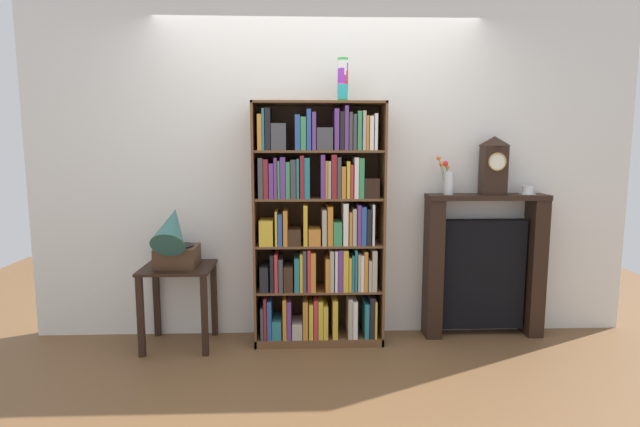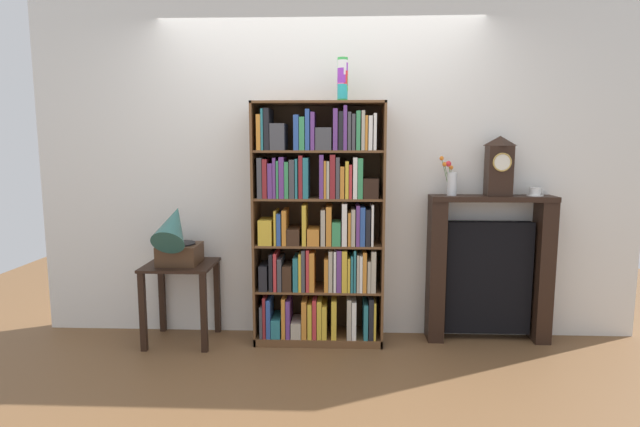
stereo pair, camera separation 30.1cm
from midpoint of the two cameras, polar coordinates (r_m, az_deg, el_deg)
The scene contains 10 objects.
ground_plane at distance 4.01m, azimuth 2.02°, elevation -14.80°, with size 7.79×6.40×0.02m, color brown.
wall_back at distance 4.02m, azimuth 3.98°, elevation 4.82°, with size 4.79×0.08×2.65m, color silver.
bookshelf at distance 3.84m, azimuth 2.15°, elevation -1.85°, with size 0.99×0.34×1.85m.
cup_stack at distance 3.80m, azimuth 4.93°, elevation 14.93°, with size 0.08×0.08×0.32m.
side_table_left at distance 4.03m, azimuth -13.47°, elevation -7.72°, with size 0.52×0.47×0.62m.
gramophone at distance 3.87m, azimuth -13.96°, elevation -2.58°, with size 0.30×0.48×0.53m.
fireplace_mantel at distance 4.20m, azimuth 20.58°, elevation -6.03°, with size 0.94×0.22×1.15m.
mantel_clock at distance 4.09m, azimuth 21.71°, elevation 5.05°, with size 0.18×0.15×0.45m.
flower_vase at distance 3.99m, azimuth 16.79°, elevation 3.60°, with size 0.13×0.10×0.30m.
teacup_with_saucer at distance 4.20m, azimuth 25.18°, elevation 2.22°, with size 0.13×0.12×0.07m.
Camera 2 is at (0.17, -3.70, 1.53)m, focal length 28.14 mm.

